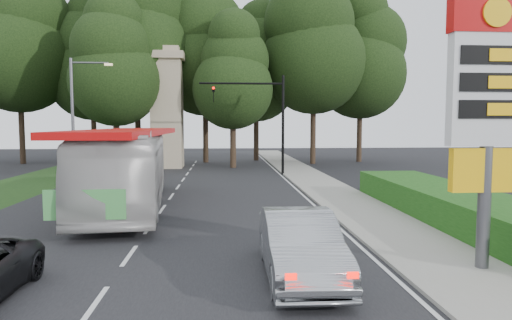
{
  "coord_description": "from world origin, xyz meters",
  "views": [
    {
      "loc": [
        2.67,
        -8.86,
        3.76
      ],
      "look_at": [
        4.06,
        10.43,
        2.2
      ],
      "focal_mm": 32.0,
      "sensor_mm": 36.0,
      "label": 1
    }
  ],
  "objects": [
    {
      "name": "ground",
      "position": [
        0.0,
        0.0,
        0.0
      ],
      "size": [
        120.0,
        120.0,
        0.0
      ],
      "primitive_type": "plane",
      "color": "black",
      "rests_on": "ground"
    },
    {
      "name": "road_surface",
      "position": [
        0.0,
        12.0,
        0.01
      ],
      "size": [
        14.0,
        80.0,
        0.02
      ],
      "primitive_type": "cube",
      "color": "black",
      "rests_on": "ground"
    },
    {
      "name": "sidewalk_right",
      "position": [
        8.5,
        12.0,
        0.06
      ],
      "size": [
        3.0,
        80.0,
        0.12
      ],
      "primitive_type": "cube",
      "color": "gray",
      "rests_on": "ground"
    },
    {
      "name": "grass_verge_left",
      "position": [
        -9.5,
        18.0,
        0.01
      ],
      "size": [
        5.0,
        50.0,
        0.02
      ],
      "primitive_type": "cube",
      "color": "#193814",
      "rests_on": "ground"
    },
    {
      "name": "hedge",
      "position": [
        11.5,
        8.0,
        0.6
      ],
      "size": [
        3.0,
        14.0,
        1.2
      ],
      "primitive_type": "cube",
      "color": "#174813",
      "rests_on": "ground"
    },
    {
      "name": "gas_station_pylon",
      "position": [
        9.2,
        1.99,
        4.45
      ],
      "size": [
        2.1,
        0.45,
        6.85
      ],
      "color": "#59595E",
      "rests_on": "ground"
    },
    {
      "name": "traffic_signal_mast",
      "position": [
        5.68,
        24.0,
        4.67
      ],
      "size": [
        6.1,
        0.35,
        7.2
      ],
      "color": "black",
      "rests_on": "ground"
    },
    {
      "name": "streetlight_signs",
      "position": [
        -6.99,
        22.01,
        4.44
      ],
      "size": [
        2.75,
        0.98,
        8.0
      ],
      "color": "#59595E",
      "rests_on": "ground"
    },
    {
      "name": "monument",
      "position": [
        -2.0,
        30.0,
        5.1
      ],
      "size": [
        3.0,
        3.0,
        10.05
      ],
      "color": "tan",
      "rests_on": "ground"
    },
    {
      "name": "tree_west_mid",
      "position": [
        -16.0,
        35.0,
        11.69
      ],
      "size": [
        9.8,
        9.8,
        19.25
      ],
      "color": "#2D2116",
      "rests_on": "ground"
    },
    {
      "name": "tree_west_near",
      "position": [
        -10.0,
        37.0,
        10.02
      ],
      "size": [
        8.4,
        8.4,
        16.5
      ],
      "color": "#2D2116",
      "rests_on": "ground"
    },
    {
      "name": "tree_center_left",
      "position": [
        -5.0,
        33.0,
        12.02
      ],
      "size": [
        10.08,
        10.08,
        19.8
      ],
      "color": "#2D2116",
      "rests_on": "ground"
    },
    {
      "name": "tree_center_right",
      "position": [
        1.0,
        35.0,
        11.02
      ],
      "size": [
        9.24,
        9.24,
        18.15
      ],
      "color": "#2D2116",
      "rests_on": "ground"
    },
    {
      "name": "tree_east_near",
      "position": [
        6.0,
        37.0,
        9.68
      ],
      "size": [
        8.12,
        8.12,
        15.95
      ],
      "color": "#2D2116",
      "rests_on": "ground"
    },
    {
      "name": "tree_east_mid",
      "position": [
        11.0,
        33.0,
        11.35
      ],
      "size": [
        9.52,
        9.52,
        18.7
      ],
      "color": "#2D2116",
      "rests_on": "ground"
    },
    {
      "name": "tree_far_east",
      "position": [
        16.0,
        35.0,
        10.35
      ],
      "size": [
        8.68,
        8.68,
        17.05
      ],
      "color": "#2D2116",
      "rests_on": "ground"
    },
    {
      "name": "tree_monument_left",
      "position": [
        -6.0,
        29.0,
        8.68
      ],
      "size": [
        7.28,
        7.28,
        14.3
      ],
      "color": "#2D2116",
      "rests_on": "ground"
    },
    {
      "name": "tree_monument_right",
      "position": [
        3.5,
        29.5,
        8.01
      ],
      "size": [
        6.72,
        6.72,
        13.2
      ],
      "color": "#2D2116",
      "rests_on": "ground"
    },
    {
      "name": "transit_bus",
      "position": [
        -1.6,
        11.51,
        1.74
      ],
      "size": [
        4.23,
        12.76,
        3.49
      ],
      "primitive_type": "imported",
      "rotation": [
        0.0,
        0.0,
        0.11
      ],
      "color": "beige",
      "rests_on": "ground"
    },
    {
      "name": "sedan_silver",
      "position": [
        4.52,
        1.91,
        0.8
      ],
      "size": [
        1.74,
        4.88,
        1.6
      ],
      "primitive_type": "imported",
      "rotation": [
        0.0,
        0.0,
        -0.01
      ],
      "color": "#A1A5A9",
      "rests_on": "ground"
    }
  ]
}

